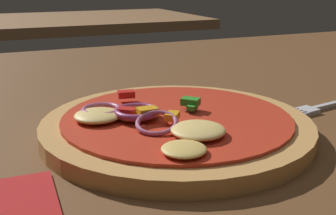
% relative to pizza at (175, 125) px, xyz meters
% --- Properties ---
extents(dining_table, '(1.39, 1.08, 0.03)m').
position_rel_pizza_xyz_m(dining_table, '(0.05, -0.01, -0.03)').
color(dining_table, brown).
rests_on(dining_table, ground).
extents(pizza, '(0.25, 0.25, 0.03)m').
position_rel_pizza_xyz_m(pizza, '(0.00, 0.00, 0.00)').
color(pizza, tan).
rests_on(pizza, dining_table).
extents(fork, '(0.17, 0.04, 0.01)m').
position_rel_pizza_xyz_m(fork, '(0.19, 0.01, -0.01)').
color(fork, silver).
rests_on(fork, dining_table).
extents(background_table, '(0.84, 0.55, 0.03)m').
position_rel_pizza_xyz_m(background_table, '(0.18, 1.21, -0.03)').
color(background_table, brown).
rests_on(background_table, ground).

